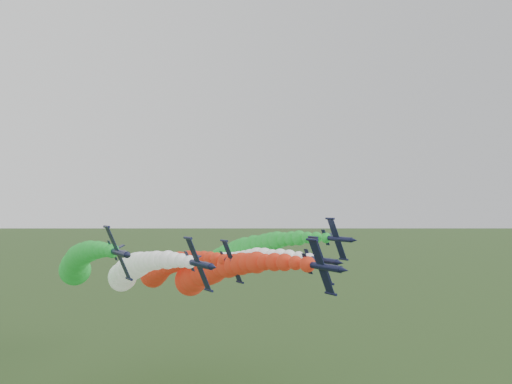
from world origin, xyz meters
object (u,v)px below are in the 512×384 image
(jet_inner_left, at_px, (130,271))
(jet_outer_right, at_px, (238,253))
(jet_inner_right, at_px, (219,268))
(jet_outer_left, at_px, (77,264))
(jet_trail, at_px, (163,269))
(jet_lead, at_px, (206,274))

(jet_inner_left, bearing_deg, jet_outer_right, 10.45)
(jet_inner_right, relative_size, jet_outer_left, 1.00)
(jet_inner_right, relative_size, jet_trail, 0.99)
(jet_outer_right, bearing_deg, jet_outer_left, 178.01)
(jet_inner_left, bearing_deg, jet_outer_left, 142.89)
(jet_lead, distance_m, jet_outer_right, 24.66)
(jet_outer_right, distance_m, jet_trail, 20.58)
(jet_lead, distance_m, jet_inner_left, 17.37)
(jet_lead, relative_size, jet_trail, 1.00)
(jet_lead, relative_size, jet_inner_left, 1.01)
(jet_outer_left, distance_m, jet_trail, 25.22)
(jet_lead, bearing_deg, jet_outer_right, 42.08)
(jet_inner_left, bearing_deg, jet_trail, 46.99)
(jet_outer_right, bearing_deg, jet_inner_left, -169.55)
(jet_inner_left, xyz_separation_m, jet_outer_right, (32.01, 5.90, 2.03))
(jet_outer_left, bearing_deg, jet_inner_right, -16.88)
(jet_inner_left, relative_size, jet_trail, 0.99)
(jet_lead, xyz_separation_m, jet_trail, (0.24, 25.58, -1.71))
(jet_lead, height_order, jet_inner_right, jet_lead)
(jet_outer_left, xyz_separation_m, jet_outer_right, (41.73, -1.45, 0.54))
(jet_lead, relative_size, jet_outer_left, 1.01)
(jet_outer_left, bearing_deg, jet_outer_right, -1.99)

